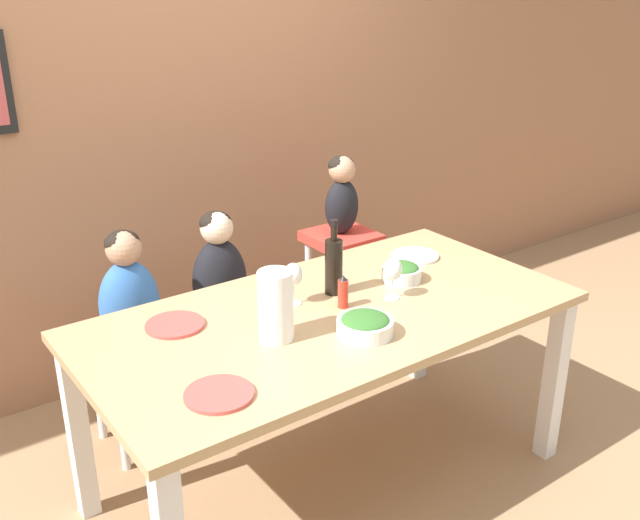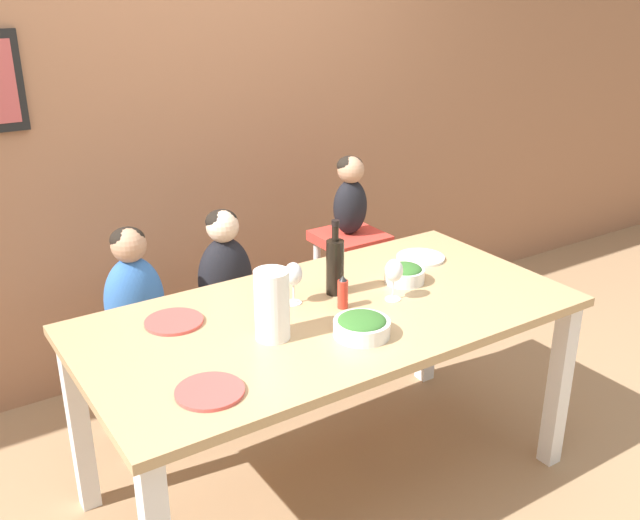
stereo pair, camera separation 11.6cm
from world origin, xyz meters
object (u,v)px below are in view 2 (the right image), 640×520
person_baby_right (350,193)px  salad_bowl_large (362,326)px  paper_towel_roll (272,305)px  dinner_plate_back_right (421,258)px  person_child_left (133,289)px  wine_bottle (335,265)px  chair_far_left (141,359)px  wine_glass_near (394,272)px  dinner_plate_front_left (210,391)px  dinner_plate_back_left (174,322)px  chair_far_center (228,334)px  person_child_center (225,268)px  salad_bowl_small (405,273)px  wine_glass_far (293,275)px  chair_right_highchair (349,269)px

person_baby_right → salad_bowl_large: bearing=-123.3°
paper_towel_roll → dinner_plate_back_right: 0.94m
person_child_left → wine_bottle: size_ratio=1.71×
chair_far_left → salad_bowl_large: salad_bowl_large is taller
wine_bottle → wine_glass_near: (0.15, -0.17, -0.00)m
dinner_plate_front_left → dinner_plate_back_left: 0.49m
wine_glass_near → chair_far_center: bearing=114.8°
chair_far_center → dinner_plate_back_left: (-0.43, -0.47, 0.39)m
chair_far_center → wine_glass_near: wine_glass_near is taller
chair_far_center → person_baby_right: size_ratio=1.24×
person_child_left → dinner_plate_back_left: person_child_left is taller
person_child_center → salad_bowl_small: size_ratio=3.17×
person_child_left → wine_glass_near: (0.76, -0.75, 0.17)m
dinner_plate_back_right → paper_towel_roll: bearing=-163.0°
person_child_center → person_baby_right: (0.68, 0.00, 0.23)m
person_child_left → salad_bowl_large: bearing=-61.8°
chair_far_center → person_child_left: (-0.42, 0.00, 0.33)m
chair_far_center → paper_towel_roll: (-0.19, -0.76, 0.50)m
person_child_center → person_baby_right: 0.71m
chair_far_left → salad_bowl_small: size_ratio=2.94×
wine_bottle → salad_bowl_small: bearing=-12.2°
person_baby_right → dinner_plate_back_right: (0.03, -0.49, -0.17)m
chair_far_center → wine_bottle: bearing=-71.5°
person_child_center → wine_glass_far: (0.01, -0.57, 0.17)m
person_child_left → chair_far_left: bearing=-90.0°
chair_far_center → wine_bottle: wine_bottle is taller
chair_right_highchair → person_child_left: (-1.09, 0.00, 0.16)m
person_child_center → dinner_plate_back_left: bearing=-132.1°
chair_far_center → dinner_plate_back_left: dinner_plate_back_left is taller
chair_right_highchair → wine_glass_far: bearing=-139.5°
salad_bowl_small → dinner_plate_back_left: bearing=169.8°
chair_far_center → dinner_plate_front_left: (-0.52, -0.96, 0.39)m
wine_glass_near → dinner_plate_front_left: wine_glass_near is taller
salad_bowl_small → dinner_plate_back_right: size_ratio=0.77×
salad_bowl_large → dinner_plate_back_right: bearing=34.0°
salad_bowl_large → salad_bowl_small: same height
wine_bottle → dinner_plate_front_left: 0.82m
chair_far_left → dinner_plate_back_right: bearing=-23.5°
chair_far_left → salad_bowl_large: size_ratio=2.41×
person_child_left → wine_bottle: 0.86m
person_child_center → dinner_plate_back_right: (0.71, -0.49, 0.06)m
chair_right_highchair → salad_bowl_small: salad_bowl_small is taller
wine_glass_near → wine_glass_far: bearing=151.8°
person_baby_right → wine_bottle: 0.76m
wine_glass_near → salad_bowl_small: size_ratio=1.02×
salad_bowl_large → salad_bowl_small: bearing=33.4°
dinner_plate_front_left → dinner_plate_back_left: (0.09, 0.49, 0.00)m
wine_bottle → wine_glass_far: bearing=177.1°
chair_far_center → dinner_plate_front_left: bearing=-118.3°
chair_right_highchair → person_child_left: person_child_left is taller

